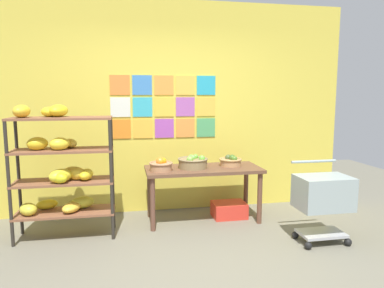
# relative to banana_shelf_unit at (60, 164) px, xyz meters

# --- Properties ---
(ground) EXTENTS (9.78, 9.78, 0.00)m
(ground) POSITION_rel_banana_shelf_unit_xyz_m (1.25, -1.16, -0.83)
(ground) COLOR #6C6858
(back_wall_with_art) EXTENTS (5.03, 0.07, 2.81)m
(back_wall_with_art) POSITION_rel_banana_shelf_unit_xyz_m (1.25, 0.76, 0.58)
(back_wall_with_art) COLOR gold
(back_wall_with_art) RESTS_ON ground
(banana_shelf_unit) EXTENTS (1.06, 0.47, 1.48)m
(banana_shelf_unit) POSITION_rel_banana_shelf_unit_xyz_m (0.00, 0.00, 0.00)
(banana_shelf_unit) COLOR #2B2720
(banana_shelf_unit) RESTS_ON ground
(display_table) EXTENTS (1.43, 0.62, 0.68)m
(display_table) POSITION_rel_banana_shelf_unit_xyz_m (1.66, 0.23, -0.24)
(display_table) COLOR brown
(display_table) RESTS_ON ground
(fruit_basket_back_left) EXTENTS (0.37, 0.37, 0.17)m
(fruit_basket_back_left) POSITION_rel_banana_shelf_unit_xyz_m (1.53, 0.23, -0.08)
(fruit_basket_back_left) COLOR olive
(fruit_basket_back_left) RESTS_ON display_table
(fruit_basket_left) EXTENTS (0.29, 0.29, 0.14)m
(fruit_basket_left) POSITION_rel_banana_shelf_unit_xyz_m (2.03, 0.28, -0.09)
(fruit_basket_left) COLOR tan
(fruit_basket_left) RESTS_ON display_table
(fruit_basket_centre) EXTENTS (0.28, 0.28, 0.16)m
(fruit_basket_centre) POSITION_rel_banana_shelf_unit_xyz_m (1.13, 0.16, -0.09)
(fruit_basket_centre) COLOR #AD7C55
(fruit_basket_centre) RESTS_ON display_table
(produce_crate_under_table) EXTENTS (0.43, 0.32, 0.19)m
(produce_crate_under_table) POSITION_rel_banana_shelf_unit_xyz_m (2.02, 0.27, -0.73)
(produce_crate_under_table) COLOR red
(produce_crate_under_table) RESTS_ON ground
(shopping_cart) EXTENTS (0.56, 0.43, 0.86)m
(shopping_cart) POSITION_rel_banana_shelf_unit_xyz_m (2.76, -0.69, -0.31)
(shopping_cart) COLOR black
(shopping_cart) RESTS_ON ground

